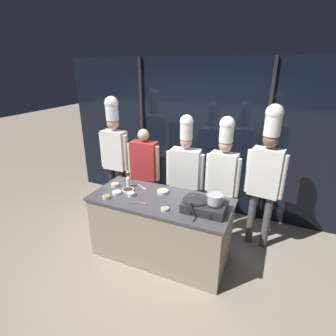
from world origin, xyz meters
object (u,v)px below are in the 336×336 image
(squeeze_bottle_soy, at_px, (128,175))
(prep_bowl_rice, at_px, (131,194))
(squeeze_bottle_clear, at_px, (128,182))
(prep_bowl_mushrooms, at_px, (165,209))
(prep_bowl_ginger, at_px, (163,191))
(chef_pastry, at_px, (266,168))
(stock_pot, at_px, (215,199))
(person_guest, at_px, (144,167))
(prep_bowl_bean_sprouts, at_px, (117,192))
(serving_spoon_slotted, at_px, (143,203))
(frying_pan, at_px, (196,198))
(prep_bowl_shrimp, at_px, (115,185))
(prep_bowl_soy_glaze, at_px, (128,190))
(chef_line, at_px, (223,171))
(prep_bowl_carrots, at_px, (106,197))
(chef_head, at_px, (115,147))
(serving_spoon_solid, at_px, (143,188))
(chef_sous, at_px, (185,168))
(portable_stove, at_px, (205,206))

(squeeze_bottle_soy, relative_size, prep_bowl_rice, 1.53)
(squeeze_bottle_clear, xyz_separation_m, prep_bowl_mushrooms, (0.75, -0.38, -0.07))
(prep_bowl_ginger, bearing_deg, chef_pastry, 27.36)
(stock_pot, xyz_separation_m, person_guest, (-1.41, 0.84, -0.12))
(prep_bowl_bean_sprouts, bearing_deg, serving_spoon_slotted, -11.96)
(prep_bowl_ginger, bearing_deg, squeeze_bottle_clear, -177.41)
(frying_pan, bearing_deg, prep_bowl_shrimp, 174.67)
(prep_bowl_soy_glaze, xyz_separation_m, chef_line, (1.16, 0.76, 0.20))
(stock_pot, bearing_deg, serving_spoon_slotted, -169.71)
(prep_bowl_carrots, distance_m, chef_pastry, 2.21)
(squeeze_bottle_soy, bearing_deg, chef_head, 139.13)
(person_guest, distance_m, chef_line, 1.33)
(chef_head, bearing_deg, prep_bowl_carrots, 119.10)
(serving_spoon_solid, distance_m, chef_pastry, 1.74)
(prep_bowl_soy_glaze, distance_m, chef_pastry, 1.94)
(prep_bowl_soy_glaze, bearing_deg, prep_bowl_mushrooms, -20.56)
(stock_pot, relative_size, prep_bowl_mushrooms, 2.09)
(prep_bowl_rice, distance_m, chef_sous, 1.02)
(squeeze_bottle_soy, height_order, person_guest, person_guest)
(serving_spoon_slotted, bearing_deg, prep_bowl_shrimp, 155.95)
(serving_spoon_slotted, bearing_deg, chef_sous, 79.34)
(squeeze_bottle_soy, distance_m, chef_head, 0.76)
(serving_spoon_slotted, xyz_separation_m, chef_sous, (0.19, 1.03, 0.14))
(prep_bowl_shrimp, relative_size, person_guest, 0.07)
(chef_head, bearing_deg, serving_spoon_solid, 145.29)
(prep_bowl_carrots, distance_m, prep_bowl_rice, 0.33)
(squeeze_bottle_soy, height_order, chef_sous, chef_sous)
(serving_spoon_solid, bearing_deg, portable_stove, -13.33)
(frying_pan, height_order, squeeze_bottle_clear, squeeze_bottle_clear)
(chef_sous, bearing_deg, prep_bowl_shrimp, 38.09)
(serving_spoon_solid, bearing_deg, prep_bowl_ginger, -4.02)
(squeeze_bottle_clear, relative_size, chef_head, 0.09)
(prep_bowl_shrimp, xyz_separation_m, prep_bowl_rice, (0.37, -0.16, 0.00))
(prep_bowl_ginger, bearing_deg, chef_head, 151.59)
(person_guest, bearing_deg, prep_bowl_rice, 102.98)
(squeeze_bottle_clear, distance_m, prep_bowl_rice, 0.30)
(frying_pan, distance_m, chef_sous, 0.99)
(squeeze_bottle_clear, bearing_deg, prep_bowl_ginger, 2.59)
(prep_bowl_bean_sprouts, relative_size, person_guest, 0.08)
(squeeze_bottle_soy, xyz_separation_m, serving_spoon_slotted, (0.57, -0.56, -0.07))
(squeeze_bottle_clear, relative_size, prep_bowl_mushrooms, 1.81)
(stock_pot, bearing_deg, squeeze_bottle_soy, 164.67)
(portable_stove, height_order, chef_pastry, chef_pastry)
(prep_bowl_ginger, distance_m, serving_spoon_solid, 0.32)
(prep_bowl_shrimp, height_order, person_guest, person_guest)
(stock_pot, height_order, prep_bowl_ginger, stock_pot)
(prep_bowl_rice, xyz_separation_m, chef_sous, (0.44, 0.92, 0.11))
(stock_pot, relative_size, chef_pastry, 0.10)
(prep_bowl_soy_glaze, xyz_separation_m, chef_head, (-0.76, 0.81, 0.30))
(squeeze_bottle_clear, relative_size, prep_bowl_ginger, 1.14)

